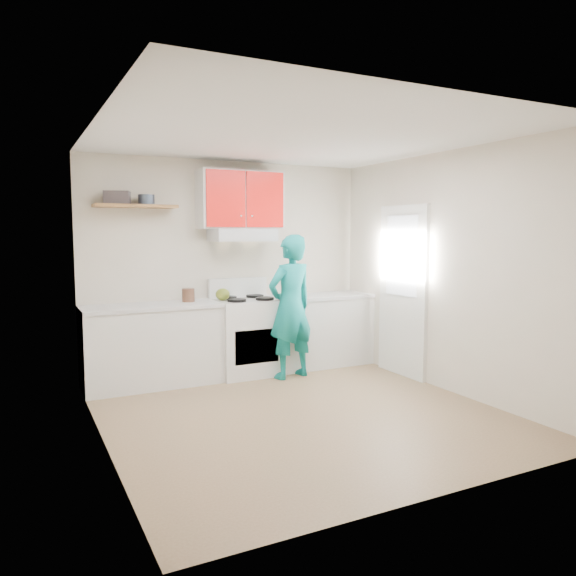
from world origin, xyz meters
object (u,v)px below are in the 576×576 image
crock (188,296)px  person (291,307)px  tin (146,200)px  kettle (223,294)px  stove (246,337)px

crock → person: (1.10, -0.47, -0.14)m
tin → crock: tin is taller
crock → person: bearing=-23.2°
crock → person: size_ratio=0.10×
kettle → person: (0.70, -0.42, -0.14)m
crock → person: person is taller
tin → person: size_ratio=0.11×
tin → person: tin is taller
person → crock: bearing=-35.0°
tin → crock: (0.44, -0.06, -1.10)m
stove → person: bearing=-43.0°
tin → person: (1.54, -0.53, -1.24)m
tin → kettle: size_ratio=1.07×
stove → tin: size_ratio=5.08×
tin → kettle: (0.85, -0.11, -1.10)m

